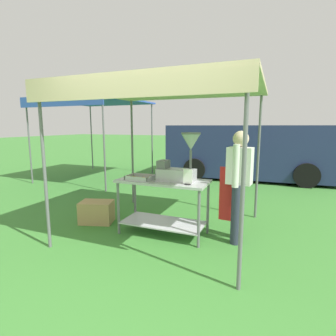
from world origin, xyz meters
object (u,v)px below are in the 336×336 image
object	(u,v)px
stall_canopy	(165,92)
vendor	(239,181)
menu_sign	(188,178)
donut_fryer	(181,162)
van_navy	(249,151)
neighbour_tent	(94,103)
donut_tray	(140,178)
donut_cart	(163,196)
supply_crate	(97,212)

from	to	relation	value
stall_canopy	vendor	bearing A→B (deg)	3.01
menu_sign	vendor	world-z (taller)	vendor
donut_fryer	van_navy	size ratio (longest dim) A/B	0.14
donut_fryer	neighbour_tent	size ratio (longest dim) A/B	0.24
donut_tray	van_navy	world-z (taller)	van_navy
donut_cart	donut_fryer	size ratio (longest dim) A/B	1.92
stall_canopy	van_navy	world-z (taller)	stall_canopy
donut_cart	van_navy	xyz separation A→B (m)	(0.78, 5.21, 0.27)
stall_canopy	neighbour_tent	world-z (taller)	neighbour_tent
donut_fryer	donut_tray	bearing A→B (deg)	-166.59
vendor	donut_cart	bearing A→B (deg)	-171.96
stall_canopy	supply_crate	xyz separation A→B (m)	(-1.27, -0.09, -1.98)
neighbour_tent	donut_tray	bearing A→B (deg)	-45.01
stall_canopy	vendor	size ratio (longest dim) A/B	1.72
donut_tray	supply_crate	xyz separation A→B (m)	(-0.94, 0.13, -0.69)
donut_fryer	supply_crate	size ratio (longest dim) A/B	1.14
donut_tray	neighbour_tent	xyz separation A→B (m)	(-3.41, 3.41, 1.50)
menu_sign	vendor	xyz separation A→B (m)	(0.66, 0.32, -0.05)
donut_cart	neighbour_tent	bearing A→B (deg)	138.70
stall_canopy	donut_fryer	distance (m)	1.06
menu_sign	vendor	distance (m)	0.73
donut_cart	donut_tray	size ratio (longest dim) A/B	3.59
supply_crate	vendor	bearing A→B (deg)	3.63
donut_cart	donut_tray	xyz separation A→B (m)	(-0.33, -0.13, 0.27)
donut_cart	supply_crate	bearing A→B (deg)	179.75
menu_sign	supply_crate	size ratio (longest dim) A/B	0.35
donut_cart	donut_fryer	bearing A→B (deg)	3.83
stall_canopy	menu_sign	xyz separation A→B (m)	(0.45, -0.27, -1.22)
stall_canopy	neighbour_tent	distance (m)	4.91
donut_cart	supply_crate	size ratio (longest dim) A/B	2.19
menu_sign	supply_crate	xyz separation A→B (m)	(-1.71, 0.17, -0.76)
vendor	stall_canopy	bearing A→B (deg)	-176.99
donut_fryer	supply_crate	xyz separation A→B (m)	(-1.54, -0.01, -0.96)
neighbour_tent	menu_sign	bearing A→B (deg)	-39.53
stall_canopy	neighbour_tent	xyz separation A→B (m)	(-3.74, 3.18, 0.21)
donut_fryer	menu_sign	world-z (taller)	donut_fryer
van_navy	donut_tray	bearing A→B (deg)	-101.70
donut_tray	menu_sign	bearing A→B (deg)	-3.22
menu_sign	neighbour_tent	size ratio (longest dim) A/B	0.07
donut_cart	menu_sign	distance (m)	0.59
stall_canopy	menu_sign	size ratio (longest dim) A/B	12.55
donut_cart	donut_tray	distance (m)	0.45
vendor	donut_tray	bearing A→B (deg)	-168.89
donut_cart	donut_tray	bearing A→B (deg)	-159.13
menu_sign	neighbour_tent	bearing A→B (deg)	140.47
donut_tray	menu_sign	distance (m)	0.78
donut_fryer	menu_sign	size ratio (longest dim) A/B	3.27
donut_cart	donut_fryer	distance (m)	0.60
donut_tray	van_navy	distance (m)	5.45
stall_canopy	donut_cart	size ratio (longest dim) A/B	2.00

